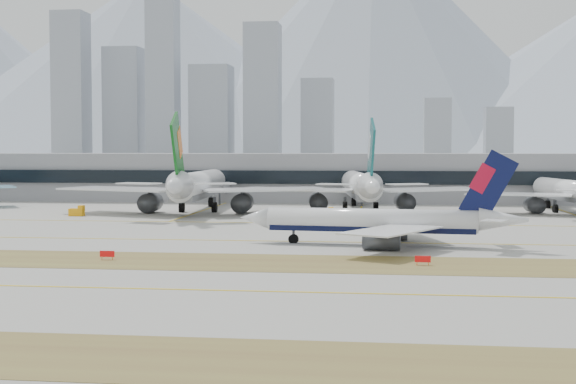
# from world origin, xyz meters

# --- Properties ---
(ground) EXTENTS (3000.00, 3000.00, 0.00)m
(ground) POSITION_xyz_m (0.00, 0.00, 0.00)
(ground) COLOR #A3A299
(ground) RESTS_ON ground
(apron_markings) EXTENTS (360.00, 122.22, 0.06)m
(apron_markings) POSITION_xyz_m (0.00, -53.95, 0.02)
(apron_markings) COLOR brown
(apron_markings) RESTS_ON ground
(taxiing_airliner) EXTENTS (48.82, 42.20, 16.40)m
(taxiing_airliner) POSITION_xyz_m (26.74, -8.98, 3.95)
(taxiing_airliner) COLOR white
(taxiing_airliner) RESTS_ON ground
(widebody_eva) EXTENTS (70.23, 68.76, 25.06)m
(widebody_eva) POSITION_xyz_m (-20.84, 56.74, 6.66)
(widebody_eva) COLOR white
(widebody_eva) RESTS_ON ground
(widebody_cathay) EXTENTS (66.55, 65.64, 23.92)m
(widebody_cathay) POSITION_xyz_m (20.82, 66.33, 6.36)
(widebody_cathay) COLOR white
(widebody_cathay) RESTS_ON ground
(widebody_china_air) EXTENTS (55.91, 55.13, 20.09)m
(widebody_china_air) POSITION_xyz_m (74.14, 67.30, 5.34)
(widebody_china_air) COLOR white
(widebody_china_air) RESTS_ON ground
(terminal) EXTENTS (280.00, 43.10, 15.00)m
(terminal) POSITION_xyz_m (0.00, 114.84, 7.50)
(terminal) COLOR gray
(terminal) RESTS_ON ground
(hold_sign_left) EXTENTS (2.20, 0.15, 1.35)m
(hold_sign_left) POSITION_xyz_m (-13.02, -32.00, 0.88)
(hold_sign_left) COLOR red
(hold_sign_left) RESTS_ON ground
(hold_sign_right) EXTENTS (2.20, 0.15, 1.35)m
(hold_sign_right) POSITION_xyz_m (32.60, -32.00, 0.88)
(hold_sign_right) COLOR red
(hold_sign_right) RESTS_ON ground
(gse_c) EXTENTS (3.55, 2.00, 2.60)m
(gse_c) POSITION_xyz_m (13.45, 43.88, 1.05)
(gse_c) COLOR #FFA40D
(gse_c) RESTS_ON ground
(gse_b) EXTENTS (3.55, 2.00, 2.60)m
(gse_b) POSITION_xyz_m (-47.47, 42.86, 1.05)
(gse_b) COLOR #FFA40D
(gse_b) RESTS_ON ground
(city_skyline) EXTENTS (342.00, 49.80, 140.00)m
(city_skyline) POSITION_xyz_m (-106.76, 453.42, 49.80)
(city_skyline) COLOR #8F96A2
(city_skyline) RESTS_ON ground
(mountain_ridge) EXTENTS (2830.00, 1120.00, 470.00)m
(mountain_ridge) POSITION_xyz_m (33.00, 1404.14, 181.85)
(mountain_ridge) COLOR #9EA8B7
(mountain_ridge) RESTS_ON ground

